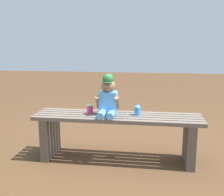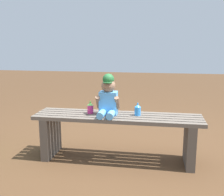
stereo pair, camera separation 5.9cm
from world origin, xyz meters
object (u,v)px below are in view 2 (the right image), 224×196
object	(u,v)px
sippy_cup_right	(138,110)
sippy_cup_left	(90,108)
child_figure	(108,97)
park_bench	(117,130)

from	to	relation	value
sippy_cup_right	sippy_cup_left	bearing A→B (deg)	180.00
child_figure	sippy_cup_right	world-z (taller)	child_figure
park_bench	sippy_cup_left	xyz separation A→B (m)	(-0.28, 0.03, 0.21)
sippy_cup_left	park_bench	bearing A→B (deg)	-5.34
child_figure	sippy_cup_right	xyz separation A→B (m)	(0.29, 0.04, -0.12)
child_figure	sippy_cup_right	size ratio (longest dim) A/B	3.26
child_figure	sippy_cup_left	size ratio (longest dim) A/B	3.26
park_bench	child_figure	distance (m)	0.34
child_figure	sippy_cup_left	bearing A→B (deg)	169.39
child_figure	sippy_cup_right	bearing A→B (deg)	7.02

